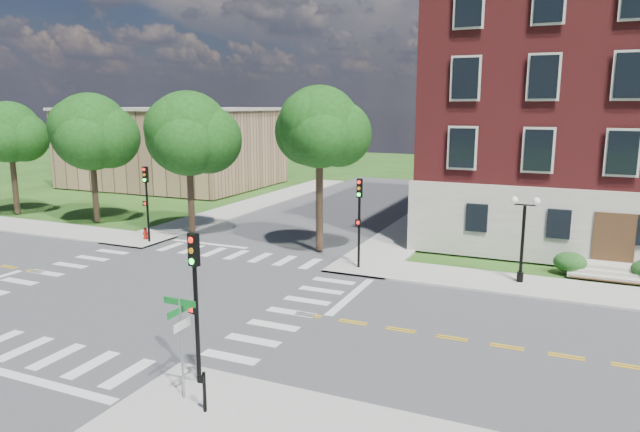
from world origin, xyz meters
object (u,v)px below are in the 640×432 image
at_px(traffic_signal_ne, 359,211).
at_px(traffic_signal_nw, 146,194).
at_px(fire_hydrant, 145,234).
at_px(street_sign_pole, 181,329).
at_px(push_button_post, 204,390).
at_px(traffic_signal_se, 195,289).
at_px(twin_lamp_west, 523,234).

xyz_separation_m(traffic_signal_ne, traffic_signal_nw, (-14.27, 0.17, 0.00)).
bearing_deg(fire_hydrant, street_sign_pole, -46.68).
bearing_deg(traffic_signal_nw, traffic_signal_ne, -0.70).
relative_size(traffic_signal_nw, push_button_post, 4.00).
height_order(traffic_signal_ne, traffic_signal_nw, same).
xyz_separation_m(traffic_signal_ne, push_button_post, (1.01, -15.61, -2.39)).
xyz_separation_m(traffic_signal_se, twin_lamp_west, (8.34, 15.03, -0.66)).
xyz_separation_m(traffic_signal_nw, push_button_post, (15.28, -15.79, -2.39)).
relative_size(traffic_signal_ne, twin_lamp_west, 1.13).
relative_size(traffic_signal_se, traffic_signal_ne, 1.00).
height_order(traffic_signal_nw, twin_lamp_west, traffic_signal_nw).
xyz_separation_m(traffic_signal_ne, twin_lamp_west, (8.17, 0.81, -0.66)).
bearing_deg(fire_hydrant, traffic_signal_se, -45.17).
bearing_deg(street_sign_pole, traffic_signal_nw, 132.84).
bearing_deg(traffic_signal_ne, push_button_post, -86.31).
xyz_separation_m(twin_lamp_west, street_sign_pole, (-8.17, -16.01, -0.21)).
bearing_deg(traffic_signal_nw, push_button_post, -45.94).
bearing_deg(twin_lamp_west, push_button_post, -113.56).
relative_size(traffic_signal_nw, street_sign_pole, 1.55).
xyz_separation_m(traffic_signal_ne, fire_hydrant, (-14.93, 0.62, -2.72)).
distance_m(twin_lamp_west, push_button_post, 17.99).
relative_size(traffic_signal_se, traffic_signal_nw, 1.00).
bearing_deg(twin_lamp_west, traffic_signal_nw, -178.39).
relative_size(traffic_signal_nw, fire_hydrant, 6.40).
distance_m(traffic_signal_nw, push_button_post, 22.10).
bearing_deg(street_sign_pole, traffic_signal_ne, 89.99).
bearing_deg(traffic_signal_se, street_sign_pole, -80.15).
bearing_deg(twin_lamp_west, street_sign_pole, -117.03).
bearing_deg(fire_hydrant, traffic_signal_nw, -34.02).
relative_size(traffic_signal_ne, street_sign_pole, 1.55).
xyz_separation_m(traffic_signal_se, traffic_signal_ne, (0.17, 14.22, 0.00)).
bearing_deg(fire_hydrant, traffic_signal_ne, -2.38).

